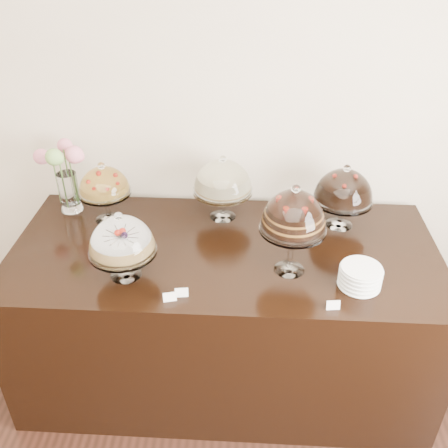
# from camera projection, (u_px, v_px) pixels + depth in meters

# --- Properties ---
(wall_back) EXTENTS (5.00, 0.04, 3.00)m
(wall_back) POSITION_uv_depth(u_px,v_px,m) (180.00, 98.00, 2.72)
(wall_back) COLOR beige
(wall_back) RESTS_ON ground
(display_counter) EXTENTS (2.20, 1.00, 0.90)m
(display_counter) POSITION_uv_depth(u_px,v_px,m) (225.00, 313.00, 2.81)
(display_counter) COLOR black
(display_counter) RESTS_ON ground
(cake_stand_sugar_sponge) EXTENTS (0.32, 0.32, 0.35)m
(cake_stand_sugar_sponge) POSITION_uv_depth(u_px,v_px,m) (121.00, 239.00, 2.27)
(cake_stand_sugar_sponge) COLOR white
(cake_stand_sugar_sponge) RESTS_ON display_counter
(cake_stand_choco_layer) EXTENTS (0.31, 0.31, 0.47)m
(cake_stand_choco_layer) POSITION_uv_depth(u_px,v_px,m) (294.00, 214.00, 2.25)
(cake_stand_choco_layer) COLOR white
(cake_stand_choco_layer) RESTS_ON display_counter
(cake_stand_cheesecake) EXTENTS (0.33, 0.33, 0.38)m
(cake_stand_cheesecake) POSITION_uv_depth(u_px,v_px,m) (223.00, 179.00, 2.70)
(cake_stand_cheesecake) COLOR white
(cake_stand_cheesecake) RESTS_ON display_counter
(cake_stand_dark_choco) EXTENTS (0.32, 0.32, 0.37)m
(cake_stand_dark_choco) POSITION_uv_depth(u_px,v_px,m) (344.00, 189.00, 2.64)
(cake_stand_dark_choco) COLOR white
(cake_stand_dark_choco) RESTS_ON display_counter
(cake_stand_fruit_tart) EXTENTS (0.28, 0.28, 0.35)m
(cake_stand_fruit_tart) POSITION_uv_depth(u_px,v_px,m) (104.00, 184.00, 2.68)
(cake_stand_fruit_tart) COLOR white
(cake_stand_fruit_tart) RESTS_ON display_counter
(flower_vase) EXTENTS (0.29, 0.29, 0.42)m
(flower_vase) POSITION_uv_depth(u_px,v_px,m) (64.00, 173.00, 2.77)
(flower_vase) COLOR white
(flower_vase) RESTS_ON display_counter
(plate_stack) EXTENTS (0.19, 0.19, 0.10)m
(plate_stack) POSITION_uv_depth(u_px,v_px,m) (360.00, 277.00, 2.29)
(plate_stack) COLOR white
(plate_stack) RESTS_ON display_counter
(price_card_left) EXTENTS (0.06, 0.03, 0.04)m
(price_card_left) POSITION_uv_depth(u_px,v_px,m) (170.00, 297.00, 2.22)
(price_card_left) COLOR white
(price_card_left) RESTS_ON display_counter
(price_card_right) EXTENTS (0.06, 0.02, 0.04)m
(price_card_right) POSITION_uv_depth(u_px,v_px,m) (333.00, 305.00, 2.17)
(price_card_right) COLOR white
(price_card_right) RESTS_ON display_counter
(price_card_extra) EXTENTS (0.06, 0.02, 0.04)m
(price_card_extra) POSITION_uv_depth(u_px,v_px,m) (182.00, 293.00, 2.24)
(price_card_extra) COLOR white
(price_card_extra) RESTS_ON display_counter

